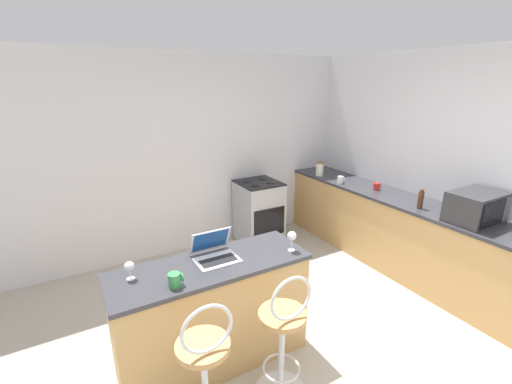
{
  "coord_description": "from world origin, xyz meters",
  "views": [
    {
      "loc": [
        -1.5,
        -1.47,
        2.23
      ],
      "look_at": [
        0.39,
        1.83,
        1.01
      ],
      "focal_mm": 24.0,
      "sensor_mm": 36.0,
      "label": 1
    }
  ],
  "objects_px": {
    "wine_glass_short": "(129,267)",
    "stove_range": "(259,213)",
    "wine_glass_tall": "(292,237)",
    "storage_jar": "(320,169)",
    "pepper_mill": "(421,199)",
    "microwave": "(476,207)",
    "bar_stool_near": "(205,374)",
    "mug_white": "(341,180)",
    "mug_red": "(377,186)",
    "mug_green": "(175,280)",
    "laptop": "(214,251)",
    "bar_stool_far": "(283,340)"
  },
  "relations": [
    {
      "from": "wine_glass_short",
      "to": "stove_range",
      "type": "bearing_deg",
      "value": 39.67
    },
    {
      "from": "wine_glass_tall",
      "to": "wine_glass_short",
      "type": "xyz_separation_m",
      "value": [
        -1.23,
        0.21,
        -0.03
      ]
    },
    {
      "from": "wine_glass_short",
      "to": "storage_jar",
      "type": "bearing_deg",
      "value": 27.15
    },
    {
      "from": "pepper_mill",
      "to": "storage_jar",
      "type": "distance_m",
      "value": 1.63
    },
    {
      "from": "microwave",
      "to": "wine_glass_short",
      "type": "xyz_separation_m",
      "value": [
        -3.16,
        0.61,
        -0.06
      ]
    },
    {
      "from": "pepper_mill",
      "to": "bar_stool_near",
      "type": "bearing_deg",
      "value": -168.6
    },
    {
      "from": "microwave",
      "to": "mug_white",
      "type": "bearing_deg",
      "value": 96.48
    },
    {
      "from": "pepper_mill",
      "to": "mug_red",
      "type": "height_order",
      "value": "pepper_mill"
    },
    {
      "from": "mug_white",
      "to": "mug_green",
      "type": "bearing_deg",
      "value": -154.1
    },
    {
      "from": "mug_white",
      "to": "wine_glass_short",
      "type": "height_order",
      "value": "wine_glass_short"
    },
    {
      "from": "stove_range",
      "to": "mug_green",
      "type": "xyz_separation_m",
      "value": [
        -1.77,
        -1.92,
        0.5
      ]
    },
    {
      "from": "bar_stool_near",
      "to": "wine_glass_short",
      "type": "bearing_deg",
      "value": 113.2
    },
    {
      "from": "laptop",
      "to": "mug_green",
      "type": "bearing_deg",
      "value": -148.5
    },
    {
      "from": "stove_range",
      "to": "wine_glass_tall",
      "type": "relative_size",
      "value": 5.39
    },
    {
      "from": "bar_stool_near",
      "to": "pepper_mill",
      "type": "xyz_separation_m",
      "value": [
        2.75,
        0.56,
        0.51
      ]
    },
    {
      "from": "mug_green",
      "to": "storage_jar",
      "type": "xyz_separation_m",
      "value": [
        2.73,
        1.77,
        0.05
      ]
    },
    {
      "from": "wine_glass_tall",
      "to": "laptop",
      "type": "bearing_deg",
      "value": 161.19
    },
    {
      "from": "stove_range",
      "to": "mug_red",
      "type": "height_order",
      "value": "mug_red"
    },
    {
      "from": "wine_glass_short",
      "to": "bar_stool_far",
      "type": "bearing_deg",
      "value": -37.11
    },
    {
      "from": "laptop",
      "to": "wine_glass_short",
      "type": "distance_m",
      "value": 0.64
    },
    {
      "from": "mug_green",
      "to": "bar_stool_far",
      "type": "bearing_deg",
      "value": -33.35
    },
    {
      "from": "microwave",
      "to": "storage_jar",
      "type": "distance_m",
      "value": 2.14
    },
    {
      "from": "mug_green",
      "to": "mug_red",
      "type": "distance_m",
      "value": 3.04
    },
    {
      "from": "wine_glass_tall",
      "to": "wine_glass_short",
      "type": "height_order",
      "value": "wine_glass_tall"
    },
    {
      "from": "wine_glass_tall",
      "to": "storage_jar",
      "type": "xyz_separation_m",
      "value": [
        1.74,
        1.74,
        -0.02
      ]
    },
    {
      "from": "pepper_mill",
      "to": "storage_jar",
      "type": "relative_size",
      "value": 1.11
    },
    {
      "from": "microwave",
      "to": "wine_glass_short",
      "type": "relative_size",
      "value": 3.96
    },
    {
      "from": "bar_stool_near",
      "to": "storage_jar",
      "type": "xyz_separation_m",
      "value": [
        2.69,
        2.18,
        0.51
      ]
    },
    {
      "from": "mug_white",
      "to": "pepper_mill",
      "type": "bearing_deg",
      "value": -86.92
    },
    {
      "from": "mug_red",
      "to": "bar_stool_far",
      "type": "bearing_deg",
      "value": -151.05
    },
    {
      "from": "wine_glass_short",
      "to": "mug_white",
      "type": "bearing_deg",
      "value": 19.92
    },
    {
      "from": "wine_glass_tall",
      "to": "bar_stool_near",
      "type": "bearing_deg",
      "value": -155.08
    },
    {
      "from": "stove_range",
      "to": "storage_jar",
      "type": "distance_m",
      "value": 1.12
    },
    {
      "from": "pepper_mill",
      "to": "bar_stool_far",
      "type": "bearing_deg",
      "value": -165.64
    },
    {
      "from": "bar_stool_far",
      "to": "bar_stool_near",
      "type": "bearing_deg",
      "value": 180.0
    },
    {
      "from": "laptop",
      "to": "storage_jar",
      "type": "xyz_separation_m",
      "value": [
        2.34,
        1.53,
        0.05
      ]
    },
    {
      "from": "laptop",
      "to": "pepper_mill",
      "type": "height_order",
      "value": "pepper_mill"
    },
    {
      "from": "stove_range",
      "to": "mug_green",
      "type": "height_order",
      "value": "mug_green"
    },
    {
      "from": "microwave",
      "to": "pepper_mill",
      "type": "xyz_separation_m",
      "value": [
        -0.13,
        0.51,
        -0.05
      ]
    },
    {
      "from": "mug_white",
      "to": "storage_jar",
      "type": "relative_size",
      "value": 0.47
    },
    {
      "from": "stove_range",
      "to": "wine_glass_tall",
      "type": "height_order",
      "value": "wine_glass_tall"
    },
    {
      "from": "wine_glass_short",
      "to": "mug_green",
      "type": "bearing_deg",
      "value": -45.14
    },
    {
      "from": "storage_jar",
      "to": "pepper_mill",
      "type": "bearing_deg",
      "value": -87.88
    },
    {
      "from": "wine_glass_short",
      "to": "pepper_mill",
      "type": "distance_m",
      "value": 3.04
    },
    {
      "from": "microwave",
      "to": "mug_white",
      "type": "xyz_separation_m",
      "value": [
        -0.19,
        1.69,
        -0.1
      ]
    },
    {
      "from": "mug_white",
      "to": "mug_red",
      "type": "relative_size",
      "value": 0.99
    },
    {
      "from": "stove_range",
      "to": "mug_green",
      "type": "relative_size",
      "value": 9.02
    },
    {
      "from": "bar_stool_far",
      "to": "pepper_mill",
      "type": "bearing_deg",
      "value": 14.36
    },
    {
      "from": "microwave",
      "to": "stove_range",
      "type": "height_order",
      "value": "microwave"
    },
    {
      "from": "stove_range",
      "to": "mug_white",
      "type": "height_order",
      "value": "mug_white"
    }
  ]
}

